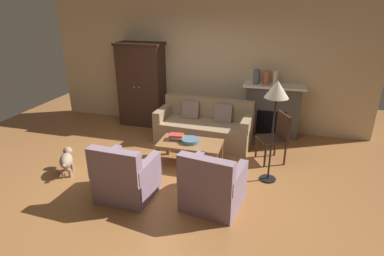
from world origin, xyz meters
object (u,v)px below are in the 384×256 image
mantel_vase_cream (275,78)px  armchair_near_right (212,187)px  fruit_bowl (190,140)px  mantel_vase_terracotta (266,77)px  floor_lamp (276,95)px  side_chair_wooden (277,135)px  couch (205,127)px  dog (66,160)px  coffee_table (190,145)px  book_stack (177,137)px  armoire (142,85)px  armchair_near_left (126,178)px  mantel_vase_slate (257,77)px  fireplace (272,110)px

mantel_vase_cream → armchair_near_right: size_ratio=0.32×
fruit_bowl → mantel_vase_terracotta: (1.15, 1.72, 0.81)m
floor_lamp → side_chair_wooden: bearing=83.9°
couch → floor_lamp: bearing=-41.9°
mantel_vase_terracotta → armchair_near_right: mantel_vase_terracotta is taller
mantel_vase_cream → dog: 4.27m
couch → mantel_vase_cream: size_ratio=6.93×
coffee_table → book_stack: book_stack is taller
armoire → coffee_table: (1.62, -1.67, -0.58)m
armoire → book_stack: 2.16m
armchair_near_left → floor_lamp: (2.01, 1.04, 1.11)m
floor_lamp → book_stack: bearing=171.7°
mantel_vase_cream → book_stack: bearing=-133.5°
armoire → coffee_table: size_ratio=1.72×
mantel_vase_slate → mantel_vase_cream: (0.38, 0.00, -0.01)m
mantel_vase_cream → side_chair_wooden: (0.12, -1.20, -0.75)m
book_stack → side_chair_wooden: 1.78m
fruit_bowl → dog: bearing=-155.6°
armoire → mantel_vase_cream: armoire is taller
couch → fruit_bowl: bearing=-91.0°
armchair_near_right → mantel_vase_terracotta: bearing=79.8°
fireplace → dog: fireplace is taller
book_stack → dog: 1.90m
fruit_bowl → dog: (-1.92, -0.87, -0.21)m
armoire → mantel_vase_cream: bearing=1.2°
armchair_near_right → floor_lamp: (0.74, 0.94, 1.11)m
mantel_vase_terracotta → armchair_near_left: 3.58m
couch → mantel_vase_terracotta: mantel_vase_terracotta is taller
couch → mantel_vase_cream: mantel_vase_cream is taller
floor_lamp → mantel_vase_terracotta: bearing=96.8°
mantel_vase_cream → fireplace: bearing=90.0°
fruit_bowl → mantel_vase_slate: (0.95, 1.72, 0.82)m
fireplace → armoire: 2.98m
mantel_vase_slate → armchair_near_right: size_ratio=0.34×
armoire → mantel_vase_slate: size_ratio=6.27×
couch → coffee_table: (-0.02, -1.03, 0.05)m
coffee_table → mantel_vase_slate: bearing=61.3°
fruit_bowl → book_stack: book_stack is taller
mantel_vase_cream → side_chair_wooden: 1.42m
floor_lamp → mantel_vase_cream: bearing=91.4°
coffee_table → mantel_vase_terracotta: mantel_vase_terracotta is taller
armoire → mantel_vase_cream: 2.97m
armchair_near_left → side_chair_wooden: bearing=40.0°
armchair_near_right → fireplace: bearing=76.4°
couch → armchair_near_right: armchair_near_right is taller
fruit_bowl → floor_lamp: bearing=-8.0°
book_stack → armchair_near_left: bearing=-106.3°
mantel_vase_cream → armoire: bearing=-178.8°
floor_lamp → dog: bearing=-168.4°
floor_lamp → dog: (-3.29, -0.68, -1.18)m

